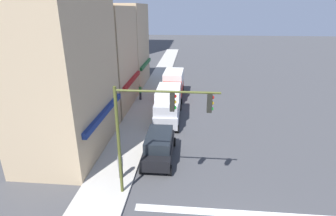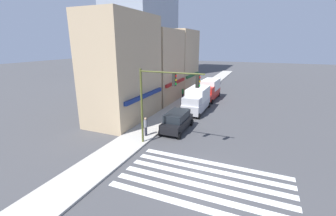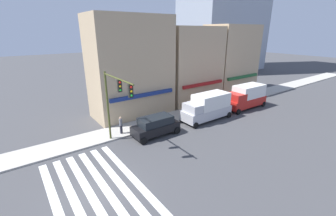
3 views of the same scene
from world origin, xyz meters
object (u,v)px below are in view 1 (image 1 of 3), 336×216
Objects in this scene: traffic_signal at (153,120)px; pedestrian_grey_coat at (120,165)px; box_truck_silver at (168,104)px; suv_black at (159,146)px; box_truck_red at (173,84)px; pedestrian_green_top at (140,92)px.

pedestrian_grey_coat is at bearing 60.86° from traffic_signal.
suv_black is at bearing 179.70° from box_truck_silver.
traffic_signal is at bearing -177.91° from box_truck_red.
traffic_signal reaches higher than pedestrian_green_top.
box_truck_red reaches higher than suv_black.
box_truck_silver is at bearing -0.43° from suv_black.
pedestrian_green_top and pedestrian_grey_coat have the same top height.
box_truck_silver reaches higher than pedestrian_grey_coat.
traffic_signal is at bearing -179.16° from box_truck_silver.
pedestrian_green_top is at bearing 13.54° from traffic_signal.
box_truck_red is 3.53× the size of pedestrian_green_top.
box_truck_red is (14.26, -0.00, 0.56)m from suv_black.
pedestrian_grey_coat is at bearing 174.36° from box_truck_red.
box_truck_red reaches higher than pedestrian_grey_coat.
suv_black is 2.66× the size of pedestrian_green_top.
box_truck_red is at bearing 56.80° from pedestrian_green_top.
box_truck_silver is 0.99× the size of box_truck_red.
box_truck_red is (18.27, 0.22, -3.16)m from traffic_signal.
suv_black is 0.75× the size of box_truck_red.
box_truck_red is at bearing 0.69° from traffic_signal.
traffic_signal is 17.16m from pedestrian_green_top.
pedestrian_green_top is (5.21, 3.70, -0.51)m from box_truck_silver.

